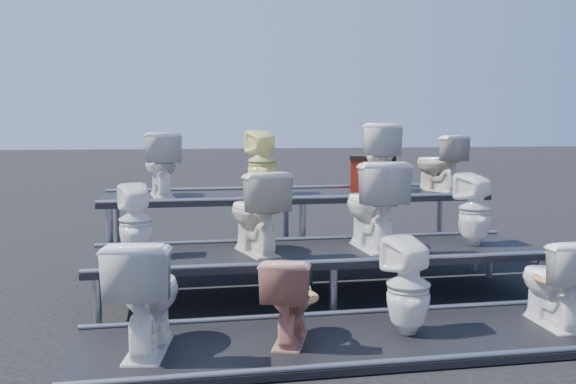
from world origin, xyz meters
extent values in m
plane|color=black|center=(0.00, 0.00, 0.00)|extent=(80.00, 80.00, 0.00)
cube|color=black|center=(0.00, -1.30, 0.03)|extent=(4.20, 1.20, 0.06)
cube|color=black|center=(0.00, 0.00, 0.23)|extent=(4.20, 1.20, 0.46)
cube|color=black|center=(0.00, 1.30, 0.43)|extent=(4.20, 1.20, 0.86)
imported|color=white|center=(-1.56, -1.30, 0.46)|extent=(0.58, 0.85, 0.81)
imported|color=tan|center=(-0.55, -1.30, 0.38)|extent=(0.54, 0.71, 0.64)
imported|color=white|center=(0.36, -1.30, 0.43)|extent=(0.39, 0.40, 0.73)
imported|color=white|center=(1.56, -1.30, 0.41)|extent=(0.43, 0.70, 0.70)
imported|color=white|center=(-1.68, 0.00, 0.79)|extent=(0.35, 0.35, 0.65)
imported|color=silver|center=(-0.61, 0.00, 0.84)|extent=(0.59, 0.82, 0.76)
imported|color=white|center=(0.50, 0.00, 0.88)|extent=(0.49, 0.84, 0.84)
imported|color=white|center=(1.55, 0.00, 0.81)|extent=(0.40, 0.40, 0.70)
imported|color=white|center=(-1.46, 1.30, 1.21)|extent=(0.46, 0.72, 0.69)
imported|color=#F3F199|center=(-0.36, 1.30, 1.22)|extent=(0.40, 0.40, 0.72)
imported|color=white|center=(1.00, 1.30, 1.26)|extent=(0.60, 0.85, 0.79)
imported|color=silver|center=(1.74, 1.30, 1.19)|extent=(0.56, 0.73, 0.65)
cube|color=maroon|center=(0.98, 1.47, 1.04)|extent=(0.60, 0.54, 0.37)
camera|label=1|loc=(-1.41, -5.76, 1.63)|focal=40.00mm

